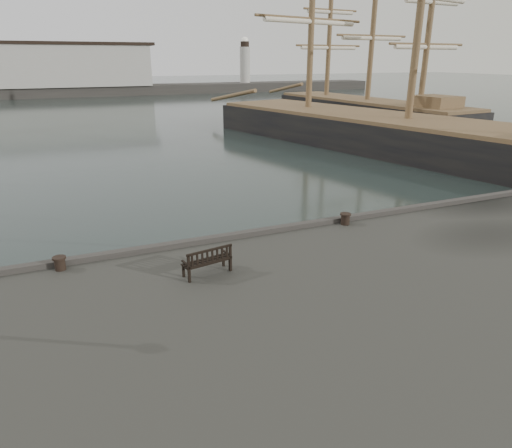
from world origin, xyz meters
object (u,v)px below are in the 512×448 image
(tall_ship_main, at_px, (405,143))
(tall_ship_far, at_px, (366,116))
(bollard_left, at_px, (60,263))
(bench, at_px, (207,266))
(bollard_right, at_px, (345,219))

(tall_ship_main, relative_size, tall_ship_far, 1.44)
(tall_ship_main, bearing_deg, bollard_left, -162.67)
(bollard_left, xyz_separation_m, tall_ship_main, (27.13, 16.58, -0.97))
(bench, bearing_deg, bollard_right, 8.22)
(bollard_right, height_order, tall_ship_far, tall_ship_far)
(bench, height_order, bollard_left, bench)
(bollard_left, height_order, bollard_right, bollard_right)
(bollard_left, relative_size, tall_ship_main, 0.01)
(bench, relative_size, tall_ship_main, 0.03)
(tall_ship_far, bearing_deg, bollard_left, -141.36)
(bollard_right, bearing_deg, bench, -161.69)
(bench, relative_size, bollard_left, 3.65)
(bench, xyz_separation_m, tall_ship_main, (23.18, 18.60, -1.02))
(bench, distance_m, bollard_left, 4.43)
(bollard_right, relative_size, tall_ship_main, 0.01)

